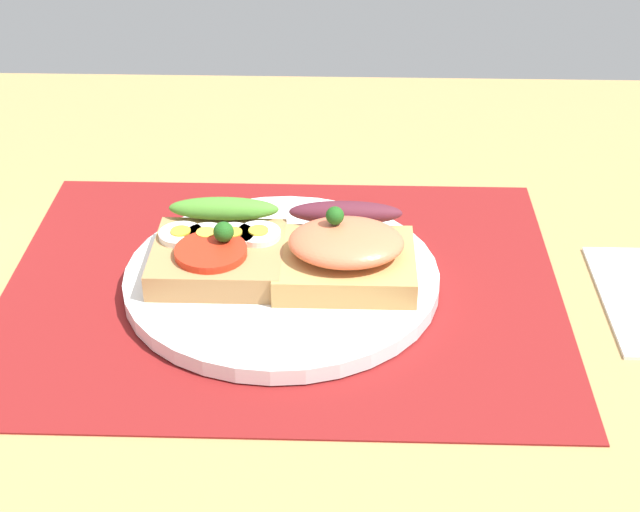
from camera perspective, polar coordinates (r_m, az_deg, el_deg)
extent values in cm
cube|color=#AE864F|center=(76.85, -2.24, -2.92)|extent=(120.00, 90.00, 3.20)
cube|color=maroon|center=(75.86, -2.27, -1.83)|extent=(43.78, 34.67, 0.30)
cylinder|color=white|center=(75.43, -2.28, -1.34)|extent=(24.71, 24.71, 1.28)
cube|color=#B07D4B|center=(74.61, -6.11, -0.36)|extent=(10.16, 9.10, 2.14)
cylinder|color=red|center=(73.34, -6.51, 0.25)|extent=(5.55, 5.55, 0.60)
ellipsoid|color=#4B8E2D|center=(77.81, -5.75, 2.82)|extent=(8.94, 2.20, 1.80)
sphere|color=#1E5919|center=(73.25, -5.80, 1.26)|extent=(1.60, 1.60, 1.60)
cylinder|color=white|center=(75.93, -8.27, 1.27)|extent=(3.48, 3.48, 0.50)
cylinder|color=yellow|center=(75.77, -8.29, 1.48)|extent=(1.57, 1.57, 0.16)
cylinder|color=white|center=(75.48, -6.77, 1.19)|extent=(3.48, 3.48, 0.50)
cylinder|color=yellow|center=(75.31, -6.79, 1.40)|extent=(1.57, 1.57, 0.16)
cylinder|color=white|center=(75.28, -5.23, 1.20)|extent=(3.48, 3.48, 0.50)
cylinder|color=yellow|center=(75.12, -5.25, 1.41)|extent=(1.57, 1.57, 0.16)
cylinder|color=white|center=(75.37, -3.67, 1.31)|extent=(3.48, 3.48, 0.50)
cylinder|color=yellow|center=(75.20, -3.68, 1.53)|extent=(1.57, 1.57, 0.16)
cube|color=tan|center=(73.86, 1.48, -0.55)|extent=(10.75, 8.77, 2.11)
ellipsoid|color=#EF6F49|center=(72.51, 1.57, 0.83)|extent=(8.82, 7.02, 2.31)
ellipsoid|color=#551E2C|center=(76.95, 1.53, 2.60)|extent=(9.14, 2.20, 1.80)
sphere|color=#1E5919|center=(72.27, 0.89, 2.43)|extent=(1.40, 1.40, 1.40)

